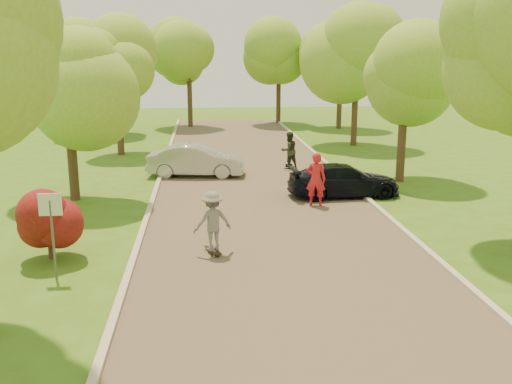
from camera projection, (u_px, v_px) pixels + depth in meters
name	position (u px, v px, depth m)	size (l,w,h in m)	color
ground	(321.00, 349.00, 10.74)	(100.00, 100.00, 0.00)	#3B6016
road	(270.00, 225.00, 18.48)	(8.00, 60.00, 0.01)	#4C4438
curb_left	(144.00, 227.00, 18.09)	(0.18, 60.00, 0.12)	#B2AD9E
curb_right	(392.00, 220.00, 18.84)	(0.18, 60.00, 0.12)	#B2AD9E
street_sign	(51.00, 218.00, 13.71)	(0.55, 0.06, 2.17)	#59595E
red_shrub	(48.00, 220.00, 15.22)	(1.70, 1.70, 1.95)	#382619
tree_l_midb	(71.00, 77.00, 20.64)	(4.30, 4.20, 6.62)	#382619
tree_l_far	(120.00, 53.00, 30.14)	(4.92, 4.80, 7.79)	#382619
tree_r_midb	(411.00, 67.00, 23.74)	(4.51, 4.40, 7.01)	#382619
tree_r_far	(361.00, 46.00, 33.25)	(5.33, 5.20, 8.34)	#382619
tree_bg_a	(100.00, 55.00, 37.70)	(5.12, 5.00, 7.72)	#382619
tree_bg_b	(344.00, 52.00, 41.15)	(5.12, 5.00, 7.95)	#382619
tree_bg_c	(192.00, 59.00, 42.19)	(4.92, 4.80, 7.33)	#382619
tree_bg_d	(282.00, 55.00, 44.70)	(5.12, 5.00, 7.72)	#382619
silver_sedan	(196.00, 161.00, 25.74)	(1.51, 4.34, 1.43)	#AAAAAE
dark_sedan	(344.00, 180.00, 22.10)	(1.77, 4.36, 1.26)	black
longboard	(213.00, 250.00, 15.83)	(0.49, 0.89, 0.10)	black
skateboarder	(212.00, 221.00, 15.63)	(1.08, 0.62, 1.67)	slate
person_striped	(316.00, 179.00, 20.60)	(0.72, 0.47, 1.97)	red
person_olive	(289.00, 150.00, 27.35)	(0.87, 0.68, 1.79)	#272E1B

